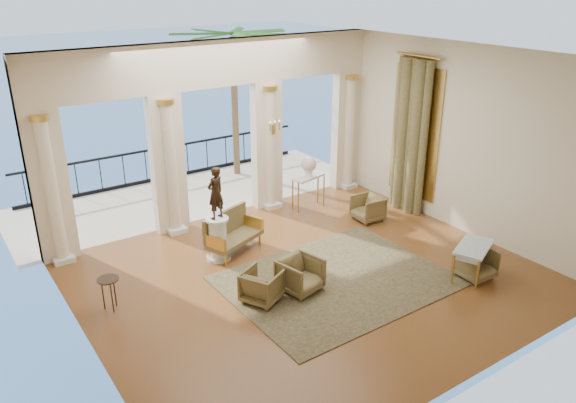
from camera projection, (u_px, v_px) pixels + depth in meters
floor at (310, 277)px, 11.82m from camera, size 9.00×9.00×0.00m
room_walls at (350, 160)px, 9.87m from camera, size 9.00×9.00×9.00m
arcade at (219, 120)px, 13.75m from camera, size 9.00×0.56×4.50m
terrace at (191, 195)px, 16.26m from camera, size 10.00×3.60×0.10m
balustrade at (167, 166)px, 17.31m from camera, size 9.00×0.06×1.03m
palm_tree at (232, 41)px, 16.35m from camera, size 2.00×2.00×4.50m
curtain at (410, 137)px, 14.44m from camera, size 0.33×1.40×4.09m
window_frame at (415, 133)px, 14.50m from camera, size 0.04×1.60×3.40m
wall_sconce at (274, 129)px, 14.38m from camera, size 0.30×0.11×0.33m
rug at (336, 280)px, 11.66m from camera, size 4.48×3.51×0.02m
armchair_a at (300, 273)px, 11.18m from camera, size 0.89×0.85×0.77m
armchair_b at (476, 262)px, 11.67m from camera, size 0.71×0.66×0.70m
armchair_c at (368, 207)px, 14.41m from camera, size 0.69×0.73×0.71m
armchair_d at (262, 284)px, 10.85m from camera, size 0.89×0.90×0.71m
settee at (231, 232)px, 12.76m from camera, size 1.56×1.09×0.95m
game_table at (473, 249)px, 11.55m from camera, size 1.22×0.97×0.74m
pedestal at (218, 239)px, 12.38m from camera, size 0.54×0.54×1.00m
statue at (216, 193)px, 11.96m from camera, size 0.49×0.40×1.17m
console_table at (308, 182)px, 15.01m from camera, size 1.02×0.58×0.91m
urn at (309, 165)px, 14.84m from camera, size 0.40×0.40×0.54m
side_table at (108, 283)px, 10.48m from camera, size 0.40×0.40×0.66m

